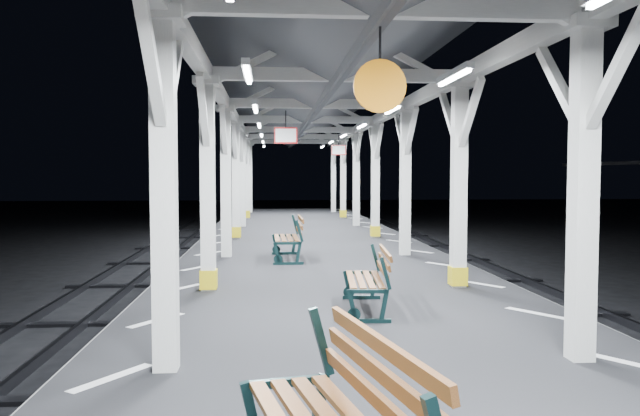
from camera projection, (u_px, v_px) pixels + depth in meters
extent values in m
plane|color=black|center=(351.00, 394.00, 8.02)|extent=(120.00, 120.00, 0.00)
cube|color=black|center=(351.00, 356.00, 7.99)|extent=(6.00, 50.00, 1.00)
cube|color=silver|center=(157.00, 320.00, 7.77)|extent=(1.00, 48.00, 0.01)
cube|color=silver|center=(537.00, 313.00, 8.16)|extent=(1.00, 48.00, 0.01)
cube|color=silver|center=(164.00, 199.00, 5.73)|extent=(0.22, 0.22, 3.20)
cube|color=silver|center=(162.00, 16.00, 5.63)|extent=(0.40, 0.40, 0.12)
cube|color=silver|center=(172.00, 82.00, 6.21)|extent=(0.10, 0.99, 0.99)
cube|color=silver|center=(151.00, 62.00, 5.12)|extent=(0.10, 0.99, 0.99)
cube|color=silver|center=(208.00, 189.00, 9.71)|extent=(0.22, 0.22, 3.20)
cube|color=silver|center=(207.00, 81.00, 9.62)|extent=(0.40, 0.40, 0.12)
cube|color=gold|center=(209.00, 279.00, 9.78)|extent=(0.26, 0.26, 0.30)
cube|color=silver|center=(210.00, 118.00, 10.19)|extent=(0.10, 0.99, 0.99)
cube|color=silver|center=(203.00, 111.00, 9.10)|extent=(0.10, 0.99, 0.99)
cube|color=silver|center=(226.00, 184.00, 13.69)|extent=(0.22, 0.22, 3.20)
cube|color=silver|center=(225.00, 108.00, 13.60)|extent=(0.40, 0.40, 0.12)
cube|color=silver|center=(227.00, 134.00, 14.17)|extent=(0.10, 0.99, 0.99)
cube|color=silver|center=(224.00, 130.00, 13.08)|extent=(0.10, 0.99, 0.99)
cube|color=silver|center=(236.00, 182.00, 17.67)|extent=(0.22, 0.22, 3.20)
cube|color=silver|center=(236.00, 123.00, 17.58)|extent=(0.40, 0.40, 0.12)
cube|color=gold|center=(236.00, 232.00, 17.75)|extent=(0.26, 0.26, 0.30)
cube|color=silver|center=(237.00, 142.00, 18.15)|extent=(0.10, 0.99, 0.99)
cube|color=silver|center=(235.00, 140.00, 17.06)|extent=(0.10, 0.99, 0.99)
cube|color=silver|center=(242.00, 181.00, 21.65)|extent=(0.22, 0.22, 3.20)
cube|color=silver|center=(242.00, 133.00, 21.56)|extent=(0.40, 0.40, 0.12)
cube|color=silver|center=(243.00, 148.00, 22.14)|extent=(0.10, 0.99, 0.99)
cube|color=silver|center=(241.00, 147.00, 21.04)|extent=(0.10, 0.99, 0.99)
cube|color=silver|center=(247.00, 180.00, 25.63)|extent=(0.22, 0.22, 3.20)
cube|color=silver|center=(246.00, 139.00, 25.54)|extent=(0.40, 0.40, 0.12)
cube|color=gold|center=(247.00, 214.00, 25.71)|extent=(0.26, 0.26, 0.30)
cube|color=silver|center=(247.00, 152.00, 26.12)|extent=(0.10, 0.99, 0.99)
cube|color=silver|center=(246.00, 151.00, 25.02)|extent=(0.10, 0.99, 0.99)
cube|color=silver|center=(250.00, 179.00, 29.61)|extent=(0.22, 0.22, 3.20)
cube|color=silver|center=(250.00, 144.00, 29.52)|extent=(0.40, 0.40, 0.12)
cube|color=silver|center=(250.00, 155.00, 30.10)|extent=(0.10, 0.99, 0.99)
cube|color=silver|center=(249.00, 154.00, 29.00)|extent=(0.10, 0.99, 0.99)
cube|color=silver|center=(583.00, 198.00, 6.04)|extent=(0.22, 0.22, 3.20)
cube|color=silver|center=(587.00, 24.00, 5.95)|extent=(0.40, 0.40, 0.12)
cube|color=silver|center=(559.00, 86.00, 6.53)|extent=(0.10, 0.99, 0.99)
cube|color=silver|center=(618.00, 68.00, 5.43)|extent=(0.10, 0.99, 0.99)
cube|color=silver|center=(459.00, 188.00, 10.02)|extent=(0.22, 0.22, 3.20)
cube|color=silver|center=(460.00, 84.00, 9.93)|extent=(0.40, 0.40, 0.12)
cube|color=gold|center=(458.00, 276.00, 10.10)|extent=(0.26, 0.26, 0.30)
cube|color=silver|center=(450.00, 119.00, 10.51)|extent=(0.10, 0.99, 0.99)
cube|color=silver|center=(471.00, 113.00, 9.41)|extent=(0.10, 0.99, 0.99)
cube|color=silver|center=(405.00, 184.00, 14.01)|extent=(0.22, 0.22, 3.20)
cube|color=silver|center=(406.00, 110.00, 13.92)|extent=(0.40, 0.40, 0.12)
cube|color=silver|center=(400.00, 134.00, 14.49)|extent=(0.10, 0.99, 0.99)
cube|color=silver|center=(411.00, 131.00, 13.40)|extent=(0.10, 0.99, 0.99)
cube|color=silver|center=(375.00, 182.00, 17.99)|extent=(0.22, 0.22, 3.20)
cube|color=silver|center=(376.00, 124.00, 17.90)|extent=(0.40, 0.40, 0.12)
cube|color=gold|center=(375.00, 231.00, 18.06)|extent=(0.26, 0.26, 0.30)
cube|color=silver|center=(372.00, 143.00, 18.47)|extent=(0.10, 0.99, 0.99)
cube|color=silver|center=(379.00, 141.00, 17.38)|extent=(0.10, 0.99, 0.99)
cube|color=silver|center=(356.00, 181.00, 21.97)|extent=(0.22, 0.22, 3.20)
cube|color=silver|center=(356.00, 133.00, 21.88)|extent=(0.40, 0.40, 0.12)
cube|color=silver|center=(354.00, 149.00, 22.45)|extent=(0.10, 0.99, 0.99)
cube|color=silver|center=(359.00, 147.00, 21.36)|extent=(0.10, 0.99, 0.99)
cube|color=silver|center=(343.00, 180.00, 25.95)|extent=(0.22, 0.22, 3.20)
cube|color=silver|center=(343.00, 140.00, 25.86)|extent=(0.40, 0.40, 0.12)
cube|color=gold|center=(343.00, 214.00, 26.03)|extent=(0.26, 0.26, 0.30)
cube|color=silver|center=(342.00, 152.00, 26.43)|extent=(0.10, 0.99, 0.99)
cube|color=silver|center=(345.00, 151.00, 25.34)|extent=(0.10, 0.99, 0.99)
cube|color=silver|center=(333.00, 179.00, 29.93)|extent=(0.22, 0.22, 3.20)
cube|color=silver|center=(333.00, 144.00, 29.84)|extent=(0.40, 0.40, 0.12)
cube|color=silver|center=(332.00, 155.00, 30.42)|extent=(0.10, 0.99, 0.99)
cube|color=silver|center=(335.00, 155.00, 29.32)|extent=(0.10, 0.99, 0.99)
cube|color=silver|center=(190.00, 47.00, 7.62)|extent=(0.18, 48.00, 0.24)
cube|color=silver|center=(508.00, 52.00, 7.94)|extent=(0.18, 48.00, 0.24)
cube|color=silver|center=(380.00, 7.00, 5.79)|extent=(4.20, 0.14, 0.20)
cube|color=silver|center=(335.00, 75.00, 9.77)|extent=(4.20, 0.14, 0.20)
cube|color=silver|center=(317.00, 104.00, 13.75)|extent=(4.20, 0.14, 0.20)
cube|color=silver|center=(306.00, 120.00, 17.73)|extent=(4.20, 0.14, 0.20)
cube|color=silver|center=(300.00, 130.00, 21.71)|extent=(4.20, 0.14, 0.20)
cube|color=silver|center=(295.00, 136.00, 25.69)|extent=(4.20, 0.14, 0.20)
cube|color=silver|center=(292.00, 142.00, 29.68)|extent=(4.20, 0.14, 0.20)
cube|color=#494D51|center=(247.00, 4.00, 7.65)|extent=(2.80, 49.00, 1.45)
cube|color=#494D51|center=(455.00, 8.00, 7.85)|extent=(2.80, 49.00, 1.45)
cube|color=silver|center=(248.00, 71.00, 7.69)|extent=(0.10, 1.35, 0.08)
cube|color=white|center=(248.00, 75.00, 7.69)|extent=(0.05, 1.25, 0.05)
cube|color=silver|center=(255.00, 106.00, 11.67)|extent=(0.10, 1.35, 0.08)
cube|color=white|center=(255.00, 109.00, 11.67)|extent=(0.05, 1.25, 0.05)
cube|color=silver|center=(259.00, 123.00, 15.65)|extent=(0.10, 1.35, 0.08)
cube|color=white|center=(259.00, 125.00, 15.66)|extent=(0.05, 1.25, 0.05)
cube|color=silver|center=(261.00, 134.00, 19.63)|extent=(0.10, 1.35, 0.08)
cube|color=white|center=(261.00, 135.00, 19.64)|extent=(0.05, 1.25, 0.05)
cube|color=silver|center=(263.00, 141.00, 23.62)|extent=(0.10, 1.35, 0.08)
cube|color=white|center=(263.00, 142.00, 23.62)|extent=(0.05, 1.25, 0.05)
cube|color=silver|center=(264.00, 145.00, 27.60)|extent=(0.10, 1.35, 0.08)
cube|color=white|center=(264.00, 147.00, 27.60)|extent=(0.05, 1.25, 0.05)
cube|color=silver|center=(454.00, 74.00, 7.90)|extent=(0.10, 1.35, 0.08)
cube|color=white|center=(454.00, 78.00, 7.90)|extent=(0.05, 1.25, 0.05)
cube|color=silver|center=(392.00, 107.00, 11.88)|extent=(0.10, 1.35, 0.08)
cube|color=white|center=(392.00, 110.00, 11.88)|extent=(0.05, 1.25, 0.05)
cube|color=silver|center=(362.00, 124.00, 15.86)|extent=(0.10, 1.35, 0.08)
cube|color=white|center=(362.00, 126.00, 15.86)|extent=(0.05, 1.25, 0.05)
cube|color=silver|center=(343.00, 134.00, 19.84)|extent=(0.10, 1.35, 0.08)
cube|color=white|center=(343.00, 136.00, 19.84)|extent=(0.05, 1.25, 0.05)
cube|color=silver|center=(331.00, 141.00, 23.82)|extent=(0.10, 1.35, 0.08)
cube|color=white|center=(331.00, 142.00, 23.82)|extent=(0.05, 1.25, 0.05)
cube|color=silver|center=(322.00, 146.00, 27.80)|extent=(0.10, 1.35, 0.08)
cube|color=white|center=(322.00, 147.00, 27.81)|extent=(0.05, 1.25, 0.05)
cylinder|color=black|center=(380.00, 43.00, 5.81)|extent=(0.02, 0.02, 0.30)
cylinder|color=orange|center=(380.00, 86.00, 5.83)|extent=(0.50, 0.04, 0.50)
cylinder|color=black|center=(286.00, 119.00, 13.48)|extent=(0.02, 0.02, 0.36)
cube|color=red|center=(286.00, 135.00, 13.50)|extent=(0.50, 0.03, 0.35)
cube|color=white|center=(286.00, 135.00, 13.50)|extent=(0.44, 0.04, 0.29)
cylinder|color=black|center=(339.00, 140.00, 21.64)|extent=(0.02, 0.02, 0.36)
cube|color=red|center=(339.00, 150.00, 21.66)|extent=(0.50, 0.03, 0.35)
cube|color=white|center=(339.00, 150.00, 21.66)|extent=(0.44, 0.05, 0.29)
cube|color=black|center=(574.00, 198.00, 30.94)|extent=(0.20, 0.20, 3.30)
sphere|color=silver|center=(574.00, 166.00, 30.85)|extent=(0.20, 0.20, 0.20)
cube|color=black|center=(318.00, 410.00, 4.17)|extent=(0.16, 0.08, 0.49)
cube|color=black|center=(321.00, 341.00, 4.15)|extent=(0.18, 0.09, 0.47)
cube|color=brown|center=(374.00, 397.00, 3.36)|extent=(0.39, 1.59, 0.10)
cube|color=brown|center=(378.00, 371.00, 3.36)|extent=(0.39, 1.59, 0.10)
cube|color=brown|center=(381.00, 346.00, 3.35)|extent=(0.39, 1.59, 0.10)
cube|color=black|center=(369.00, 321.00, 7.63)|extent=(0.55, 0.10, 0.06)
cube|color=black|center=(352.00, 306.00, 7.63)|extent=(0.14, 0.06, 0.42)
cube|color=black|center=(384.00, 306.00, 7.62)|extent=(0.13, 0.06, 0.43)
cube|color=black|center=(386.00, 274.00, 7.60)|extent=(0.15, 0.06, 0.40)
cube|color=black|center=(361.00, 297.00, 9.10)|extent=(0.55, 0.10, 0.06)
cube|color=black|center=(348.00, 285.00, 9.09)|extent=(0.14, 0.06, 0.42)
cube|color=black|center=(374.00, 285.00, 9.09)|extent=(0.13, 0.06, 0.43)
cube|color=black|center=(375.00, 257.00, 9.07)|extent=(0.15, 0.06, 0.40)
cube|color=brown|center=(351.00, 280.00, 8.35)|extent=(0.20, 1.40, 0.03)
cube|color=brown|center=(360.00, 280.00, 8.35)|extent=(0.20, 1.40, 0.03)
cube|color=brown|center=(369.00, 280.00, 8.35)|extent=(0.20, 1.40, 0.03)
cube|color=brown|center=(378.00, 280.00, 8.35)|extent=(0.20, 1.40, 0.03)
cube|color=brown|center=(383.00, 270.00, 8.34)|extent=(0.16, 1.39, 0.09)
cube|color=brown|center=(384.00, 261.00, 8.33)|extent=(0.16, 1.39, 0.09)
cube|color=brown|center=(386.00, 253.00, 8.33)|extent=(0.16, 1.39, 0.09)
cube|color=black|center=(288.00, 263.00, 12.53)|extent=(0.61, 0.07, 0.06)
cube|color=black|center=(277.00, 254.00, 12.49)|extent=(0.16, 0.05, 0.47)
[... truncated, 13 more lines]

